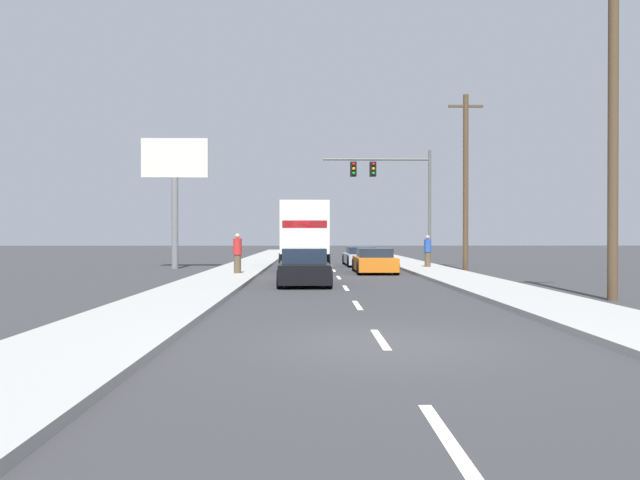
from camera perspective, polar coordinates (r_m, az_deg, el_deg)
The scene contains 14 objects.
ground_plane at distance 34.82m, azimuth 1.08°, elevation -2.55°, with size 140.00×140.00×0.00m, color #333335.
sidewalk_right at distance 30.42m, azimuth 10.63°, elevation -2.86°, with size 2.64×80.00×0.14m, color #9E9E99.
sidewalk_left at distance 30.03m, azimuth -7.92°, elevation -2.90°, with size 2.64×80.00×0.14m, color #9E9E99.
lane_markings at distance 32.81m, azimuth 1.20°, elevation -2.73°, with size 0.14×57.00×0.01m.
box_truck at distance 31.08m, azimuth -1.53°, elevation 0.74°, with size 2.62×7.96×3.48m.
car_black at distance 21.82m, azimuth -1.57°, elevation -2.74°, with size 2.00×4.66×1.35m.
car_silver at distance 35.25m, azimuth 3.96°, elevation -1.65°, with size 1.98×4.69×1.13m.
car_orange at distance 28.60m, azimuth 5.31°, elevation -2.10°, with size 1.95×4.09×1.20m.
traffic_signal_mast at distance 39.36m, azimuth 6.53°, elevation 5.81°, with size 7.19×0.69×7.50m.
utility_pole_near at distance 18.58m, azimuth 26.58°, elevation 10.36°, with size 1.80×0.28×9.79m.
utility_pole_mid at distance 31.62m, azimuth 13.96°, elevation 5.68°, with size 1.80×0.28×9.15m.
roadside_billboard at distance 33.10m, azimuth -13.92°, elevation 5.94°, with size 3.61×0.36×7.11m.
pedestrian_near_corner at distance 32.03m, azimuth 10.41°, elevation -1.06°, with size 0.38×0.38×1.69m.
pedestrian_mid_block at distance 26.36m, azimuth -8.01°, elevation -1.29°, with size 0.38×0.38×1.77m.
Camera 1 is at (-1.22, -9.75, 1.82)m, focal length 32.96 mm.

